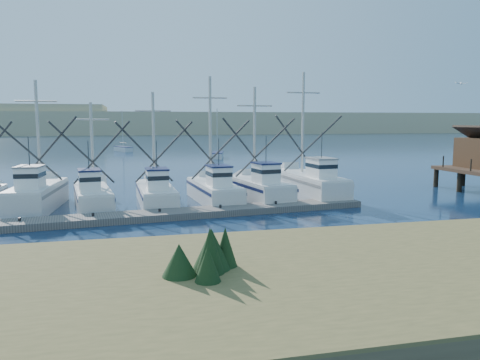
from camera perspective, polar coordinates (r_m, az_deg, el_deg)
The scene contains 8 objects.
ground at distance 25.30m, azimuth 8.18°, elevation -6.80°, with size 500.00×500.00×0.00m, color #0D203B.
shore_bank at distance 13.93m, azimuth -8.27°, elevation -15.23°, with size 40.00×10.00×1.60m, color #4C422D.
floating_dock at distance 29.59m, azimuth -13.58°, elevation -4.45°, with size 32.29×2.15×0.43m, color slate.
dune_ridge at distance 233.01m, azimuth -11.06°, elevation 6.83°, with size 360.00×60.00×10.00m, color tan.
trawler_fleet at distance 34.57m, azimuth -11.91°, elevation -1.46°, with size 31.44×9.66×10.06m.
sailboat_near at distance 77.06m, azimuth -2.75°, elevation 3.05°, with size 3.06×6.22×8.10m.
sailboat_far at distance 96.61m, azimuth -14.06°, elevation 3.69°, with size 3.82×5.99×8.10m.
flying_gull at distance 39.50m, azimuth 25.39°, elevation 10.59°, with size 1.03×0.19×0.19m.
Camera 1 is at (-9.03, -22.84, 6.10)m, focal length 35.00 mm.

